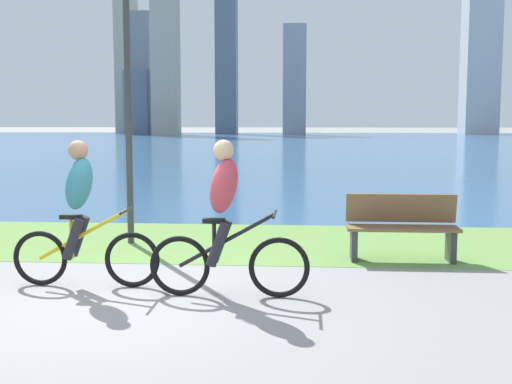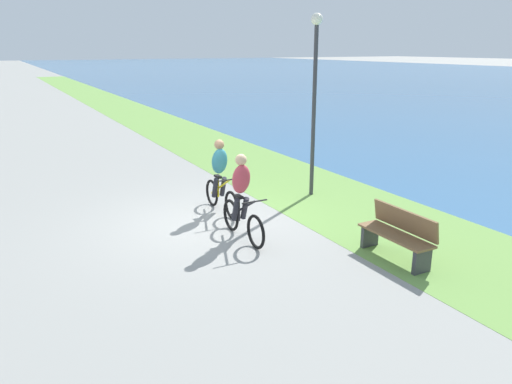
# 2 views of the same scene
# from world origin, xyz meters

# --- Properties ---
(ground_plane) EXTENTS (300.00, 300.00, 0.00)m
(ground_plane) POSITION_xyz_m (0.00, 0.00, 0.00)
(ground_plane) COLOR gray
(grass_strip_bayside) EXTENTS (120.00, 3.32, 0.01)m
(grass_strip_bayside) POSITION_xyz_m (0.00, 3.36, 0.00)
(grass_strip_bayside) COLOR #6B9947
(grass_strip_bayside) RESTS_ON ground
(bay_water_surface) EXTENTS (300.00, 82.61, 0.00)m
(bay_water_surface) POSITION_xyz_m (0.00, 46.33, 0.00)
(bay_water_surface) COLOR #386693
(bay_water_surface) RESTS_ON ground
(cyclist_lead) EXTENTS (1.74, 0.52, 1.70)m
(cyclist_lead) POSITION_xyz_m (1.07, 0.22, 0.84)
(cyclist_lead) COLOR black
(cyclist_lead) RESTS_ON ground
(cyclist_trailing) EXTENTS (1.72, 0.52, 1.68)m
(cyclist_trailing) POSITION_xyz_m (-0.62, 0.53, 0.84)
(cyclist_trailing) COLOR black
(cyclist_trailing) RESTS_ON ground
(bench_near_path) EXTENTS (1.50, 0.47, 0.90)m
(bench_near_path) POSITION_xyz_m (3.24, 2.23, 0.45)
(bench_near_path) COLOR brown
(bench_near_path) RESTS_ON ground
(lamppost_tall) EXTENTS (0.28, 0.28, 4.41)m
(lamppost_tall) POSITION_xyz_m (-0.77, 3.14, 2.84)
(lamppost_tall) COLOR #38383D
(lamppost_tall) RESTS_ON ground
(city_skyline_far_shore) EXTENTS (50.68, 10.11, 25.24)m
(city_skyline_far_shore) POSITION_xyz_m (-3.11, 78.98, 9.93)
(city_skyline_far_shore) COLOR #ADA899
(city_skyline_far_shore) RESTS_ON ground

